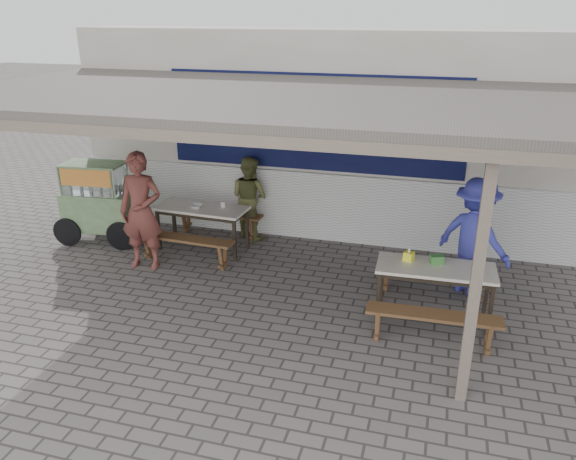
# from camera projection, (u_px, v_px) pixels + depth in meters

# --- Properties ---
(ground) EXTENTS (60.00, 60.00, 0.00)m
(ground) POSITION_uv_depth(u_px,v_px,m) (272.00, 323.00, 7.31)
(ground) COLOR #605A57
(ground) RESTS_ON ground
(back_wall) EXTENTS (9.00, 1.28, 3.50)m
(back_wall) POSITION_uv_depth(u_px,v_px,m) (331.00, 136.00, 9.87)
(back_wall) COLOR silver
(back_wall) RESTS_ON ground
(warung_roof) EXTENTS (9.00, 4.21, 2.81)m
(warung_roof) POSITION_uv_depth(u_px,v_px,m) (292.00, 102.00, 7.10)
(warung_roof) COLOR #4F4944
(warung_roof) RESTS_ON ground
(table_left) EXTENTS (1.54, 0.72, 0.75)m
(table_left) POSITION_uv_depth(u_px,v_px,m) (202.00, 212.00, 9.31)
(table_left) COLOR silver
(table_left) RESTS_ON ground
(bench_left_street) EXTENTS (1.62, 0.36, 0.45)m
(bench_left_street) POSITION_uv_depth(u_px,v_px,m) (185.00, 244.00, 8.88)
(bench_left_street) COLOR brown
(bench_left_street) RESTS_ON ground
(bench_left_wall) EXTENTS (1.62, 0.36, 0.45)m
(bench_left_wall) POSITION_uv_depth(u_px,v_px,m) (219.00, 218.00, 9.98)
(bench_left_wall) COLOR brown
(bench_left_wall) RESTS_ON ground
(table_right) EXTENTS (1.51, 0.69, 0.75)m
(table_right) POSITION_uv_depth(u_px,v_px,m) (436.00, 272.00, 7.18)
(table_right) COLOR silver
(table_right) RESTS_ON ground
(bench_right_street) EXTENTS (1.60, 0.33, 0.45)m
(bench_right_street) POSITION_uv_depth(u_px,v_px,m) (433.00, 321.00, 6.69)
(bench_right_street) COLOR brown
(bench_right_street) RESTS_ON ground
(bench_right_wall) EXTENTS (1.60, 0.33, 0.45)m
(bench_right_wall) POSITION_uv_depth(u_px,v_px,m) (433.00, 273.00, 7.91)
(bench_right_wall) COLOR brown
(bench_right_wall) RESTS_ON ground
(vendor_cart) EXTENTS (1.73, 0.79, 1.40)m
(vendor_cart) POSITION_uv_depth(u_px,v_px,m) (99.00, 200.00, 9.61)
(vendor_cart) COLOR #81A16B
(vendor_cart) RESTS_ON ground
(patron_street_side) EXTENTS (0.71, 0.51, 1.84)m
(patron_street_side) POSITION_uv_depth(u_px,v_px,m) (141.00, 211.00, 8.58)
(patron_street_side) COLOR brown
(patron_street_side) RESTS_ON ground
(patron_wall_side) EXTENTS (0.87, 0.78, 1.46)m
(patron_wall_side) POSITION_uv_depth(u_px,v_px,m) (250.00, 197.00, 9.81)
(patron_wall_side) COLOR brown
(patron_wall_side) RESTS_ON ground
(patron_right_table) EXTENTS (1.26, 1.12, 1.69)m
(patron_right_table) POSITION_uv_depth(u_px,v_px,m) (474.00, 237.00, 7.82)
(patron_right_table) COLOR #3A3EAF
(patron_right_table) RESTS_ON ground
(tissue_box) EXTENTS (0.15, 0.15, 0.12)m
(tissue_box) POSITION_uv_depth(u_px,v_px,m) (409.00, 256.00, 7.31)
(tissue_box) COLOR yellow
(tissue_box) RESTS_ON table_right
(donation_box) EXTENTS (0.19, 0.16, 0.11)m
(donation_box) POSITION_uv_depth(u_px,v_px,m) (437.00, 260.00, 7.22)
(donation_box) COLOR #3C7D37
(donation_box) RESTS_ON table_right
(condiment_jar) EXTENTS (0.08, 0.08, 0.09)m
(condiment_jar) POSITION_uv_depth(u_px,v_px,m) (223.00, 204.00, 9.26)
(condiment_jar) COLOR silver
(condiment_jar) RESTS_ON table_left
(condiment_bowl) EXTENTS (0.22, 0.22, 0.05)m
(condiment_bowl) POSITION_uv_depth(u_px,v_px,m) (196.00, 206.00, 9.24)
(condiment_bowl) COLOR white
(condiment_bowl) RESTS_ON table_left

